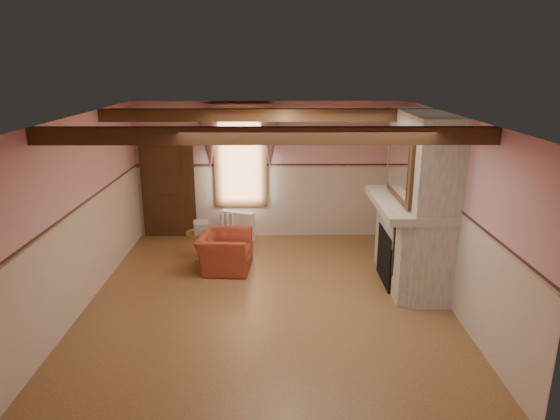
{
  "coord_description": "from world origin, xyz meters",
  "views": [
    {
      "loc": [
        0.13,
        -7.06,
        3.52
      ],
      "look_at": [
        0.19,
        0.8,
        1.2
      ],
      "focal_mm": 32.0,
      "sensor_mm": 36.0,
      "label": 1
    }
  ],
  "objects_px": {
    "oil_lamp": "(405,188)",
    "bowl": "(408,197)",
    "side_table": "(200,246)",
    "radiator": "(238,226)",
    "armchair": "(225,251)",
    "mantel_clock": "(399,184)"
  },
  "relations": [
    {
      "from": "side_table",
      "to": "bowl",
      "type": "height_order",
      "value": "bowl"
    },
    {
      "from": "oil_lamp",
      "to": "radiator",
      "type": "bearing_deg",
      "value": 147.53
    },
    {
      "from": "side_table",
      "to": "oil_lamp",
      "type": "bearing_deg",
      "value": -11.82
    },
    {
      "from": "radiator",
      "to": "bowl",
      "type": "relative_size",
      "value": 2.28
    },
    {
      "from": "mantel_clock",
      "to": "oil_lamp",
      "type": "bearing_deg",
      "value": -90.0
    },
    {
      "from": "side_table",
      "to": "mantel_clock",
      "type": "xyz_separation_m",
      "value": [
        3.52,
        -0.29,
        1.25
      ]
    },
    {
      "from": "radiator",
      "to": "side_table",
      "type": "bearing_deg",
      "value": -96.56
    },
    {
      "from": "oil_lamp",
      "to": "bowl",
      "type": "bearing_deg",
      "value": -90.0
    },
    {
      "from": "armchair",
      "to": "bowl",
      "type": "distance_m",
      "value": 3.27
    },
    {
      "from": "armchair",
      "to": "oil_lamp",
      "type": "bearing_deg",
      "value": -92.2
    },
    {
      "from": "side_table",
      "to": "radiator",
      "type": "height_order",
      "value": "radiator"
    },
    {
      "from": "armchair",
      "to": "oil_lamp",
      "type": "height_order",
      "value": "oil_lamp"
    },
    {
      "from": "oil_lamp",
      "to": "armchair",
      "type": "bearing_deg",
      "value": 173.78
    },
    {
      "from": "radiator",
      "to": "bowl",
      "type": "distance_m",
      "value": 3.74
    },
    {
      "from": "armchair",
      "to": "side_table",
      "type": "relative_size",
      "value": 1.82
    },
    {
      "from": "mantel_clock",
      "to": "oil_lamp",
      "type": "relative_size",
      "value": 0.86
    },
    {
      "from": "radiator",
      "to": "mantel_clock",
      "type": "distance_m",
      "value": 3.46
    },
    {
      "from": "armchair",
      "to": "mantel_clock",
      "type": "height_order",
      "value": "mantel_clock"
    },
    {
      "from": "armchair",
      "to": "bowl",
      "type": "relative_size",
      "value": 3.27
    },
    {
      "from": "armchair",
      "to": "side_table",
      "type": "bearing_deg",
      "value": 54.46
    },
    {
      "from": "armchair",
      "to": "oil_lamp",
      "type": "distance_m",
      "value": 3.28
    },
    {
      "from": "armchair",
      "to": "radiator",
      "type": "relative_size",
      "value": 1.43
    }
  ]
}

